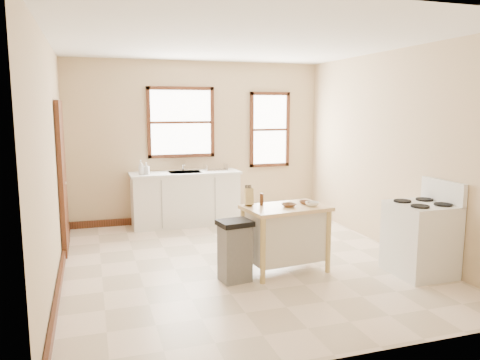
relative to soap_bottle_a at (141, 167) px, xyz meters
name	(u,v)px	position (x,y,z in m)	size (l,w,h in m)	color
floor	(242,262)	(1.05, -2.10, -1.04)	(5.00, 5.00, 0.00)	#F6DCC3
ceiling	(242,41)	(1.05, -2.10, 1.76)	(5.00, 5.00, 0.00)	white
wall_back	(198,142)	(1.05, 0.40, 0.36)	(4.50, 0.04, 2.80)	tan
wall_left	(51,162)	(-1.20, -2.10, 0.36)	(0.04, 5.00, 2.80)	tan
wall_right	(393,151)	(3.30, -2.10, 0.36)	(0.04, 5.00, 2.80)	tan
window_main	(181,122)	(0.75, 0.38, 0.71)	(1.17, 0.06, 1.22)	#371E0F
window_side	(270,130)	(2.40, 0.38, 0.56)	(0.77, 0.06, 1.37)	#371E0F
door_left	(62,177)	(-1.16, -0.80, 0.01)	(0.06, 0.90, 2.10)	#371E0F
baseboard_back	(199,216)	(1.05, 0.37, -0.98)	(4.50, 0.04, 0.12)	#371E0F
baseboard_left	(61,276)	(-1.17, -2.10, -0.98)	(0.04, 5.00, 0.12)	#371E0F
sink_counter	(186,198)	(0.75, 0.10, -0.58)	(1.86, 0.62, 0.92)	silver
faucet	(183,164)	(0.75, 0.28, -0.01)	(0.03, 0.03, 0.22)	silver
soap_bottle_a	(141,167)	(0.00, 0.00, 0.00)	(0.09, 0.09, 0.24)	#B2B2B2
soap_bottle_b	(146,168)	(0.09, 0.02, -0.02)	(0.09, 0.09, 0.19)	#B2B2B2
dish_rack	(216,168)	(1.29, 0.12, -0.07)	(0.39, 0.29, 0.10)	silver
kitchen_island	(285,239)	(1.46, -2.57, -0.63)	(1.00, 0.63, 0.82)	#DBC681
knife_block	(249,198)	(1.04, -2.39, -0.12)	(0.10, 0.10, 0.20)	tan
pepper_grinder	(262,199)	(1.20, -2.43, -0.15)	(0.04, 0.04, 0.15)	#482713
bowl_a	(289,205)	(1.48, -2.61, -0.20)	(0.17, 0.17, 0.04)	brown
bowl_b	(305,202)	(1.75, -2.50, -0.21)	(0.15, 0.15, 0.04)	brown
bowl_c	(312,204)	(1.77, -2.65, -0.20)	(0.17, 0.17, 0.05)	white
trash_bin	(235,251)	(0.77, -2.70, -0.68)	(0.37, 0.31, 0.72)	#585856
gas_stove	(421,228)	(2.96, -3.17, -0.47)	(0.70, 0.71, 1.14)	white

